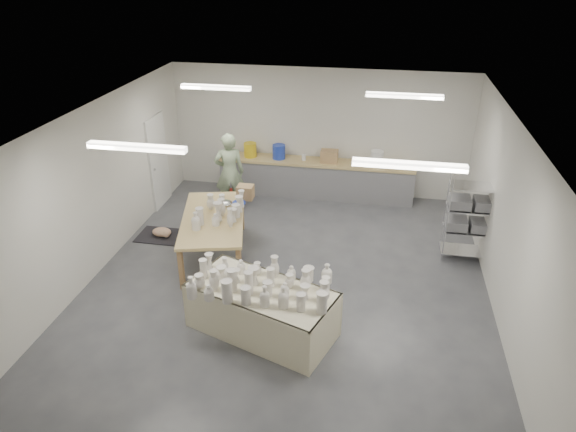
% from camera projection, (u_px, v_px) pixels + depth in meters
% --- Properties ---
extents(room, '(8.00, 8.02, 3.00)m').
position_uv_depth(room, '(283.00, 173.00, 8.43)').
color(room, '#424449').
rests_on(room, ground).
extents(back_counter, '(4.60, 0.60, 1.24)m').
position_uv_depth(back_counter, '(315.00, 177.00, 12.27)').
color(back_counter, tan).
rests_on(back_counter, ground).
extents(wire_shelf, '(0.88, 0.48, 1.80)m').
position_uv_depth(wire_shelf, '(470.00, 215.00, 9.56)').
color(wire_shelf, silver).
rests_on(wire_shelf, ground).
extents(drying_table, '(2.44, 1.79, 1.16)m').
position_uv_depth(drying_table, '(262.00, 307.00, 7.84)').
color(drying_table, olive).
rests_on(drying_table, ground).
extents(work_table, '(1.65, 2.48, 1.23)m').
position_uv_depth(work_table, '(218.00, 215.00, 9.68)').
color(work_table, tan).
rests_on(work_table, ground).
extents(rug, '(1.00, 0.70, 0.02)m').
position_uv_depth(rug, '(162.00, 236.00, 10.70)').
color(rug, black).
rests_on(rug, ground).
extents(cat, '(0.44, 0.33, 0.17)m').
position_uv_depth(cat, '(162.00, 232.00, 10.64)').
color(cat, white).
rests_on(cat, rug).
extents(potter, '(0.77, 0.64, 1.83)m').
position_uv_depth(potter, '(230.00, 173.00, 11.41)').
color(potter, '#94AB84').
rests_on(potter, ground).
extents(red_stool, '(0.46, 0.46, 0.34)m').
position_uv_depth(red_stool, '(234.00, 192.00, 11.93)').
color(red_stool, red).
rests_on(red_stool, ground).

